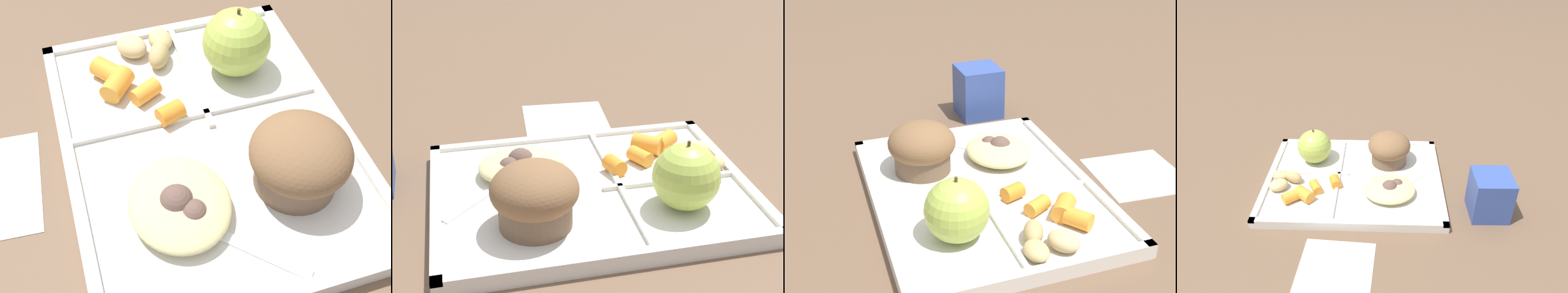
{
  "view_description": "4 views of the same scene",
  "coord_description": "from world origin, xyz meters",
  "views": [
    {
      "loc": [
        0.33,
        -0.11,
        0.43
      ],
      "look_at": [
        0.02,
        -0.02,
        0.04
      ],
      "focal_mm": 48.36,
      "sensor_mm": 36.0,
      "label": 1
    },
    {
      "loc": [
        0.14,
        0.6,
        0.37
      ],
      "look_at": [
        0.0,
        -0.01,
        0.06
      ],
      "focal_mm": 55.12,
      "sensor_mm": 36.0,
      "label": 2
    },
    {
      "loc": [
        -0.59,
        0.21,
        0.4
      ],
      "look_at": [
        0.04,
        -0.01,
        0.05
      ],
      "focal_mm": 50.34,
      "sensor_mm": 36.0,
      "label": 3
    },
    {
      "loc": [
        0.06,
        -0.65,
        0.51
      ],
      "look_at": [
        0.04,
        0.05,
        0.06
      ],
      "focal_mm": 35.07,
      "sensor_mm": 36.0,
      "label": 4
    }
  ],
  "objects": [
    {
      "name": "carrot_slice_small",
      "position": [
        -0.04,
        -0.03,
        0.02
      ],
      "size": [
        0.03,
        0.03,
        0.02
      ],
      "primitive_type": "cylinder",
      "rotation": [
        0.0,
        1.57,
        1.9
      ],
      "color": "orange",
      "rests_on": "lunch_tray"
    },
    {
      "name": "paper_napkin",
      "position": [
        -0.01,
        -0.23,
        0.0
      ],
      "size": [
        0.13,
        0.13,
        0.0
      ],
      "primitive_type": "cube",
      "rotation": [
        0.0,
        0.0,
        -0.06
      ],
      "color": "white",
      "rests_on": "ground"
    },
    {
      "name": "meatball_back",
      "position": [
        0.09,
        -0.04,
        0.03
      ],
      "size": [
        0.03,
        0.03,
        0.03
      ],
      "primitive_type": "sphere",
      "color": "brown",
      "rests_on": "lunch_tray"
    },
    {
      "name": "lunch_tray",
      "position": [
        -0.0,
        0.0,
        0.01
      ],
      "size": [
        0.37,
        0.29,
        0.02
      ],
      "color": "silver",
      "rests_on": "ground"
    },
    {
      "name": "potato_chunk_wedge",
      "position": [
        -0.15,
        -0.04,
        0.02
      ],
      "size": [
        0.05,
        0.05,
        0.02
      ],
      "primitive_type": "ellipsoid",
      "rotation": [
        0.0,
        0.0,
        0.53
      ],
      "color": "tan",
      "rests_on": "lunch_tray"
    },
    {
      "name": "ground",
      "position": [
        0.0,
        0.0,
        0.0
      ],
      "size": [
        6.0,
        6.0,
        0.0
      ],
      "primitive_type": "plane",
      "color": "brown"
    },
    {
      "name": "potato_chunk_corner",
      "position": [
        -0.16,
        -0.01,
        0.02
      ],
      "size": [
        0.04,
        0.03,
        0.02
      ],
      "primitive_type": "ellipsoid",
      "rotation": [
        0.0,
        0.0,
        3.15
      ],
      "color": "tan",
      "rests_on": "lunch_tray"
    },
    {
      "name": "carrot_slice_edge",
      "position": [
        -0.09,
        -0.07,
        0.03
      ],
      "size": [
        0.04,
        0.04,
        0.02
      ],
      "primitive_type": "cylinder",
      "rotation": [
        0.0,
        1.57,
        2.46
      ],
      "color": "orange",
      "rests_on": "lunch_tray"
    },
    {
      "name": "meatball_center",
      "position": [
        0.08,
        -0.05,
        0.03
      ],
      "size": [
        0.03,
        0.03,
        0.03
      ],
      "primitive_type": "sphere",
      "color": "brown",
      "rests_on": "lunch_tray"
    },
    {
      "name": "potato_chunk_golden",
      "position": [
        -0.13,
        -0.02,
        0.03
      ],
      "size": [
        0.05,
        0.04,
        0.02
      ],
      "primitive_type": "ellipsoid",
      "rotation": [
        0.0,
        0.0,
        2.72
      ],
      "color": "tan",
      "rests_on": "lunch_tray"
    },
    {
      "name": "egg_noodle_pile",
      "position": [
        0.08,
        -0.05,
        0.03
      ],
      "size": [
        0.11,
        0.09,
        0.02
      ],
      "primitive_type": "ellipsoid",
      "color": "#D6C684",
      "rests_on": "lunch_tray"
    },
    {
      "name": "bran_muffin",
      "position": [
        0.08,
        0.06,
        0.05
      ],
      "size": [
        0.09,
        0.09,
        0.07
      ],
      "color": "brown",
      "rests_on": "lunch_tray"
    },
    {
      "name": "green_apple",
      "position": [
        -0.09,
        0.06,
        0.05
      ],
      "size": [
        0.08,
        0.08,
        0.08
      ],
      "color": "#A8C14C",
      "rests_on": "lunch_tray"
    },
    {
      "name": "plastic_fork",
      "position": [
        0.11,
        -0.02,
        0.02
      ],
      "size": [
        0.11,
        0.12,
        0.0
      ],
      "color": "white",
      "rests_on": "lunch_tray"
    },
    {
      "name": "carrot_slice_center",
      "position": [
        -0.07,
        -0.05,
        0.02
      ],
      "size": [
        0.03,
        0.04,
        0.02
      ],
      "primitive_type": "cylinder",
      "rotation": [
        0.0,
        1.57,
        2.05
      ],
      "color": "orange",
      "rests_on": "lunch_tray"
    },
    {
      "name": "carrot_slice_near_corner",
      "position": [
        -0.12,
        -0.08,
        0.03
      ],
      "size": [
        0.04,
        0.04,
        0.02
      ],
      "primitive_type": "cylinder",
      "rotation": [
        0.0,
        1.57,
        0.65
      ],
      "color": "orange",
      "rests_on": "lunch_tray"
    }
  ]
}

